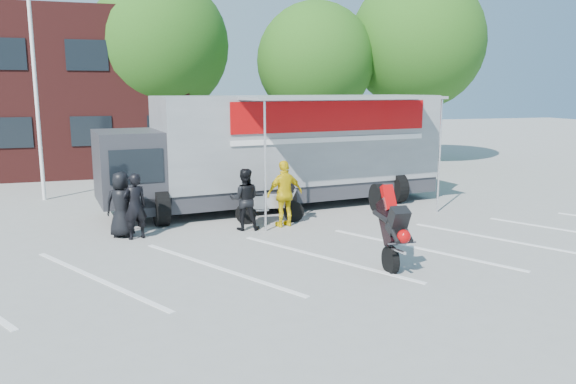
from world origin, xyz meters
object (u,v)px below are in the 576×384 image
spectator_leather_c (245,199)px  tree_right (417,42)px  flagpole (41,46)px  transporter_truck (286,206)px  stunt_bike_rider (378,263)px  spectator_leather_a (122,205)px  spectator_leather_b (135,206)px  parked_motorcycle (270,223)px  tree_left (160,46)px  tree_mid (315,61)px  spectator_hivis (285,194)px

spectator_leather_c → tree_right: bearing=-123.2°
flagpole → transporter_truck: size_ratio=0.73×
stunt_bike_rider → spectator_leather_a: size_ratio=1.16×
transporter_truck → spectator_leather_a: size_ratio=6.58×
spectator_leather_b → parked_motorcycle: bearing=172.0°
tree_left → spectator_leather_c: size_ratio=5.27×
transporter_truck → tree_left: bearing=101.0°
flagpole → spectator_leather_b: size_ratio=4.84×
spectator_leather_b → tree_mid: bearing=-146.0°
flagpole → transporter_truck: flagpole is taller
parked_motorcycle → spectator_leather_c: bearing=127.9°
tree_mid → spectator_leather_a: bearing=-129.9°
tree_left → tree_mid: 7.10m
tree_left → tree_mid: tree_left is taller
tree_right → spectator_leather_b: bearing=-142.4°
tree_right → transporter_truck: size_ratio=0.83×
tree_mid → spectator_hivis: bearing=-113.7°
parked_motorcycle → flagpole: bearing=54.5°
parked_motorcycle → spectator_leather_a: (-3.95, -0.34, 0.83)m
transporter_truck → spectator_hivis: bearing=-114.5°
spectator_hivis → spectator_leather_c: bearing=-10.2°
tree_mid → parked_motorcycle: 12.65m
tree_mid → spectator_leather_c: 13.15m
tree_left → stunt_bike_rider: 16.95m
parked_motorcycle → tree_right: bearing=-39.2°
tree_left → spectator_leather_b: size_ratio=5.22×
stunt_bike_rider → tree_mid: bearing=76.8°
parked_motorcycle → stunt_bike_rider: 4.41m
tree_left → spectator_hivis: (2.19, -11.94, -4.67)m
spectator_leather_a → spectator_leather_c: bearing=-167.3°
flagpole → transporter_truck: 9.46m
spectator_leather_a → tree_right: bearing=-127.8°
tree_right → spectator_hivis: 15.17m
spectator_leather_a → spectator_leather_b: bearing=153.3°
tree_mid → spectator_leather_c: size_ratio=4.69×
tree_right → spectator_leather_c: 15.97m
flagpole → tree_right: (16.24, 4.50, 0.82)m
transporter_truck → spectator_leather_b: size_ratio=6.62×
flagpole → tree_right: 16.88m
transporter_truck → spectator_hivis: (-0.82, -2.59, 0.90)m
tree_left → spectator_hivis: size_ratio=4.80×
tree_left → parked_motorcycle: 12.89m
transporter_truck → spectator_leather_b: transporter_truck is taller
spectator_leather_c → spectator_hivis: 1.13m
tree_mid → tree_right: bearing=-5.7°
tree_right → spectator_leather_b: tree_right is taller
parked_motorcycle → spectator_leather_c: spectator_leather_c is taller
tree_right → tree_mid: bearing=174.3°
parked_motorcycle → spectator_hivis: spectator_hivis is taller
flagpole → tree_right: size_ratio=0.88×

